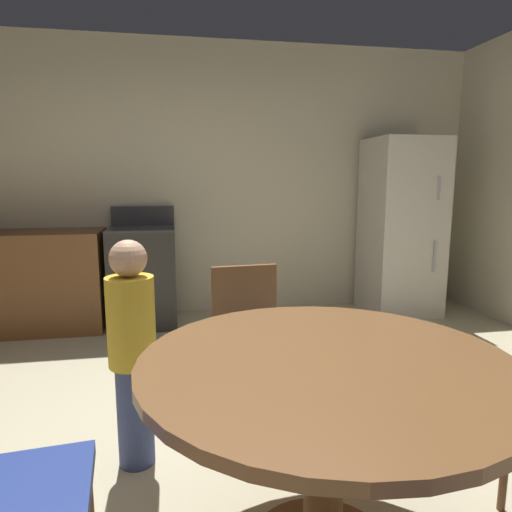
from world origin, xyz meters
name	(u,v)px	position (x,y,z in m)	size (l,w,h in m)	color
ground_plane	(222,480)	(0.00, 0.00, 0.00)	(14.00, 14.00, 0.00)	beige
wall_back	(191,180)	(0.00, 2.83, 1.35)	(6.14, 0.12, 2.70)	beige
oven_range	(143,275)	(-0.48, 2.44, 0.47)	(0.60, 0.60, 1.10)	#2D2B28
refrigerator	(401,227)	(2.08, 2.38, 0.88)	(0.68, 0.68, 1.76)	silver
dining_table	(326,400)	(0.31, -0.49, 0.61)	(1.28, 1.28, 0.76)	brown
chair_north	(249,334)	(0.22, 0.54, 0.50)	(0.44, 0.44, 0.87)	brown
person_child	(132,349)	(-0.39, 0.21, 0.58)	(0.31, 0.31, 1.09)	#3D4C84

